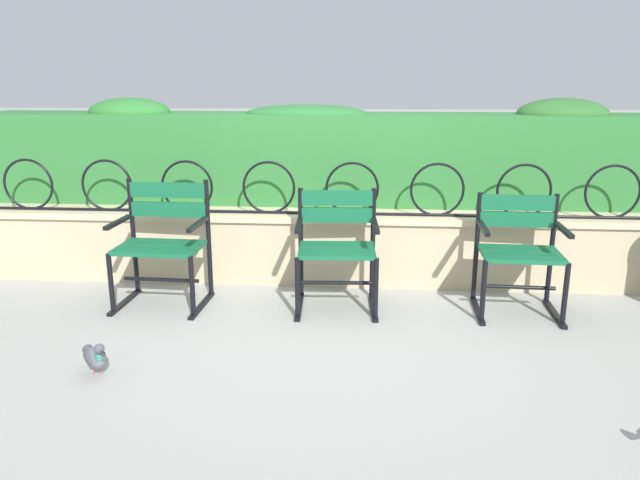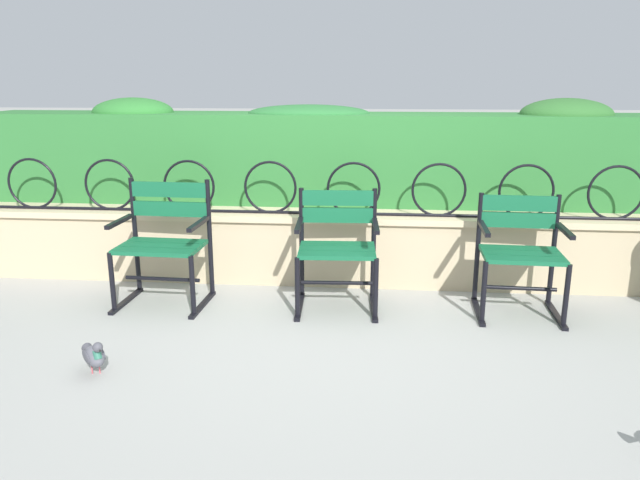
% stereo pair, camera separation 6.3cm
% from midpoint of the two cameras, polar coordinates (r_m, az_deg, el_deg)
% --- Properties ---
extents(ground_plane, '(60.00, 60.00, 0.00)m').
position_cam_midpoint_polar(ground_plane, '(4.19, 0.32, -7.62)').
color(ground_plane, '#9E9E99').
extents(stone_wall, '(6.22, 0.41, 0.57)m').
position_cam_midpoint_polar(stone_wall, '(4.91, 1.17, -0.63)').
color(stone_wall, tan).
rests_on(stone_wall, ground).
extents(iron_arch_fence, '(5.71, 0.02, 0.42)m').
position_cam_midpoint_polar(iron_arch_fence, '(4.74, -0.25, 4.68)').
color(iron_arch_fence, black).
rests_on(iron_arch_fence, stone_wall).
extents(hedge_row, '(6.10, 0.65, 0.89)m').
position_cam_midpoint_polar(hedge_row, '(5.26, 1.66, 8.15)').
color(hedge_row, '#2D7033').
rests_on(hedge_row, stone_wall).
extents(park_chair_left, '(0.65, 0.54, 0.90)m').
position_cam_midpoint_polar(park_chair_left, '(4.55, -14.12, 0.03)').
color(park_chair_left, '#145B38').
rests_on(park_chair_left, ground).
extents(park_chair_centre, '(0.60, 0.55, 0.84)m').
position_cam_midpoint_polar(park_chair_centre, '(4.33, 2.05, -0.48)').
color(park_chair_centre, '#145B38').
rests_on(park_chair_centre, ground).
extents(park_chair_right, '(0.59, 0.54, 0.82)m').
position_cam_midpoint_polar(park_chair_right, '(4.45, 18.75, -0.91)').
color(park_chair_right, '#145B38').
rests_on(park_chair_right, ground).
extents(pigeon_near_chairs, '(0.22, 0.24, 0.22)m').
position_cam_midpoint_polar(pigeon_near_chairs, '(3.66, -20.08, -10.16)').
color(pigeon_near_chairs, '#5B5B66').
rests_on(pigeon_near_chairs, ground).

